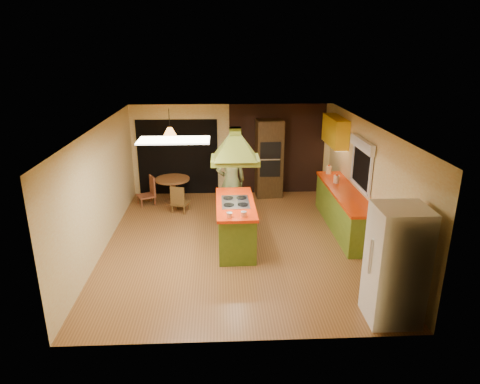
{
  "coord_description": "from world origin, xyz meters",
  "views": [
    {
      "loc": [
        -0.32,
        -8.32,
        4.01
      ],
      "look_at": [
        0.07,
        -0.06,
        1.15
      ],
      "focal_mm": 32.0,
      "sensor_mm": 36.0,
      "label": 1
    }
  ],
  "objects_px": {
    "kitchen_island": "(235,224)",
    "canister_large": "(329,170)",
    "man": "(231,182)",
    "dining_table": "(173,186)",
    "refrigerator": "(396,265)",
    "wall_oven": "(269,159)"
  },
  "relations": [
    {
      "from": "dining_table",
      "to": "canister_large",
      "type": "height_order",
      "value": "canister_large"
    },
    {
      "from": "kitchen_island",
      "to": "canister_large",
      "type": "relative_size",
      "value": 9.99
    },
    {
      "from": "wall_oven",
      "to": "dining_table",
      "type": "relative_size",
      "value": 2.35
    },
    {
      "from": "dining_table",
      "to": "canister_large",
      "type": "distance_m",
      "value": 4.07
    },
    {
      "from": "refrigerator",
      "to": "man",
      "type": "bearing_deg",
      "value": 120.88
    },
    {
      "from": "refrigerator",
      "to": "wall_oven",
      "type": "relative_size",
      "value": 0.87
    },
    {
      "from": "man",
      "to": "dining_table",
      "type": "relative_size",
      "value": 2.18
    },
    {
      "from": "kitchen_island",
      "to": "refrigerator",
      "type": "xyz_separation_m",
      "value": [
        2.28,
        -2.65,
        0.43
      ]
    },
    {
      "from": "kitchen_island",
      "to": "man",
      "type": "height_order",
      "value": "man"
    },
    {
      "from": "kitchen_island",
      "to": "man",
      "type": "xyz_separation_m",
      "value": [
        -0.05,
        1.32,
        0.5
      ]
    },
    {
      "from": "man",
      "to": "refrigerator",
      "type": "relative_size",
      "value": 1.07
    },
    {
      "from": "man",
      "to": "refrigerator",
      "type": "height_order",
      "value": "man"
    },
    {
      "from": "dining_table",
      "to": "wall_oven",
      "type": "bearing_deg",
      "value": 10.21
    },
    {
      "from": "refrigerator",
      "to": "canister_large",
      "type": "bearing_deg",
      "value": 88.57
    },
    {
      "from": "canister_large",
      "to": "refrigerator",
      "type": "bearing_deg",
      "value": -91.8
    },
    {
      "from": "refrigerator",
      "to": "dining_table",
      "type": "xyz_separation_m",
      "value": [
        -3.85,
        5.28,
        -0.44
      ]
    },
    {
      "from": "refrigerator",
      "to": "kitchen_island",
      "type": "bearing_deg",
      "value": 131.18
    },
    {
      "from": "kitchen_island",
      "to": "canister_large",
      "type": "height_order",
      "value": "canister_large"
    },
    {
      "from": "canister_large",
      "to": "dining_table",
      "type": "bearing_deg",
      "value": 171.99
    },
    {
      "from": "canister_large",
      "to": "kitchen_island",
      "type": "bearing_deg",
      "value": -139.53
    },
    {
      "from": "man",
      "to": "canister_large",
      "type": "bearing_deg",
      "value": 178.57
    },
    {
      "from": "wall_oven",
      "to": "canister_large",
      "type": "distance_m",
      "value": 1.74
    }
  ]
}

